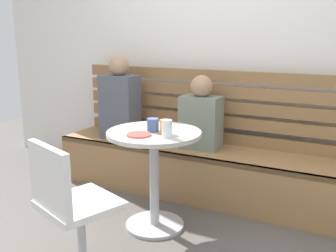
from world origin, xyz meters
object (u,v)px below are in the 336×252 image
Objects in this scene: cafe_table at (154,161)px; cup_mug_blue at (153,125)px; person_adult at (120,102)px; person_child_left at (201,116)px; white_chair at (70,209)px; plate_small at (139,135)px; cup_tumbler_orange at (165,127)px; cup_glass_tall at (167,129)px; booth_bench at (199,172)px.

cafe_table is 0.27m from cup_mug_blue.
person_adult is 1.23× the size of person_child_left.
plate_small is at bearing 85.43° from white_chair.
cafe_table is 7.40× the size of cup_tumbler_orange.
cup_tumbler_orange is 0.10m from cup_glass_tall.
cup_glass_tall reaches higher than cup_tumbler_orange.
white_chair is at bearing -95.81° from booth_bench.
cup_tumbler_orange is at bearing 126.73° from cup_glass_tall.
booth_bench is 1.00m from plate_small.
person_child_left is at bearing 84.26° from white_chair.
person_child_left is 3.76× the size of plate_small.
cup_mug_blue is at bearing 171.80° from cup_tumbler_orange.
cafe_table is 0.28m from plate_small.
cup_glass_tall is at bearing 70.77° from white_chair.
booth_bench is 0.50m from person_child_left.
person_adult is at bearing 140.92° from cup_tumbler_orange.
person_child_left reaches higher than booth_bench.
cup_glass_tall is at bearing -40.27° from person_adult.
cup_mug_blue is (0.08, 0.80, 0.32)m from white_chair.
cup_mug_blue is at bearing -109.65° from cafe_table.
person_adult is 1.08m from plate_small.
person_child_left is at bearing 84.66° from cafe_table.
plate_small is at bearing -102.56° from cafe_table.
cafe_table is at bearing 166.68° from cup_tumbler_orange.
cup_glass_tall reaches higher than white_chair.
person_adult is 4.61× the size of plate_small.
person_adult is at bearing 138.35° from cafe_table.
cafe_table is 6.17× the size of cup_glass_tall.
cafe_table is 0.94× the size of person_adult.
white_chair is 7.08× the size of cup_glass_tall.
cup_tumbler_orange is at bearing -87.31° from booth_bench.
person_child_left is 6.39× the size of cup_tumbler_orange.
person_child_left is at bearing 92.68° from cup_tumbler_orange.
cup_tumbler_orange is at bearing 43.57° from plate_small.
white_chair is 8.50× the size of cup_tumbler_orange.
person_child_left is 5.32× the size of cup_glass_tall.
cup_tumbler_orange is (0.03, -0.73, 0.07)m from person_child_left.
person_child_left is at bearing 84.48° from cup_mug_blue.
cup_tumbler_orange is at bearing -8.20° from cup_mug_blue.
person_child_left is at bearing 83.37° from plate_small.
person_child_left reaches higher than cup_mug_blue.
cup_tumbler_orange is at bearing -39.08° from person_adult.
cafe_table is 1.16× the size of person_child_left.
white_chair is 8.95× the size of cup_mug_blue.
person_adult is at bearing 131.16° from plate_small.
person_child_left is at bearing 3.12° from person_adult.
cup_glass_tall is (0.90, -0.77, 0.01)m from person_adult.
white_chair reaches higher than cup_tumbler_orange.
cup_mug_blue is (-0.07, -0.72, 0.07)m from person_child_left.
booth_bench is 1.53m from white_chair.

